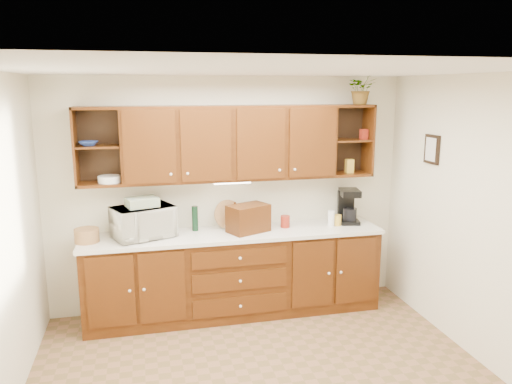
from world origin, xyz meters
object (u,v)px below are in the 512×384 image
microwave (143,222)px  bread_box (248,218)px  coffee_maker (348,206)px  potted_plant (362,88)px

microwave → bread_box: size_ratio=1.40×
bread_box → coffee_maker: coffee_maker is taller
bread_box → potted_plant: size_ratio=1.22×
microwave → potted_plant: size_ratio=1.71×
microwave → coffee_maker: size_ratio=1.51×
coffee_maker → potted_plant: size_ratio=1.13×
bread_box → microwave: bearing=153.0°
bread_box → potted_plant: bearing=-19.6°
microwave → coffee_maker: 2.32m
coffee_maker → potted_plant: 1.34m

